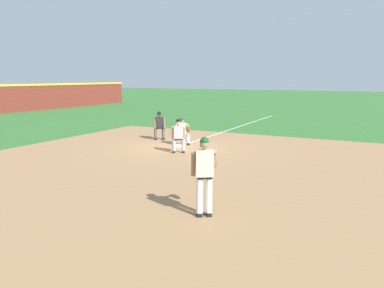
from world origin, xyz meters
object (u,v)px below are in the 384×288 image
(first_base_bag, at_px, (178,146))
(baseball, at_px, (194,169))
(pitcher, at_px, (205,171))
(first_baseman, at_px, (182,130))
(umpire, at_px, (159,124))
(baserunner, at_px, (179,134))

(first_base_bag, xyz_separation_m, baseball, (-3.51, -2.63, -0.01))
(first_base_bag, distance_m, pitcher, 8.78)
(pitcher, xyz_separation_m, first_baseman, (7.85, 4.88, -0.33))
(pitcher, bearing_deg, baseball, 30.14)
(first_baseman, bearing_deg, umpire, 64.79)
(first_baseman, xyz_separation_m, umpire, (0.86, 1.82, 0.06))
(first_base_bag, distance_m, first_baseman, 0.90)
(pitcher, height_order, first_baseman, pitcher)
(first_baseman, distance_m, umpire, 2.02)
(first_base_bag, height_order, pitcher, pitcher)
(baseball, xyz_separation_m, pitcher, (-3.77, -2.19, 1.02))
(baseball, relative_size, umpire, 0.05)
(baseball, xyz_separation_m, first_baseman, (4.08, 2.69, 0.69))
(first_base_bag, xyz_separation_m, pitcher, (-7.28, -4.82, 1.01))
(baseball, xyz_separation_m, umpire, (4.94, 4.52, 0.76))
(pitcher, distance_m, baserunner, 7.42)
(baserunner, bearing_deg, first_base_bag, 31.14)
(first_baseman, bearing_deg, baseball, -146.58)
(first_base_bag, distance_m, baserunner, 1.51)
(first_base_bag, xyz_separation_m, first_baseman, (0.57, 0.06, 0.69))
(baseball, height_order, first_baseman, first_baseman)
(umpire, bearing_deg, baserunner, -134.85)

